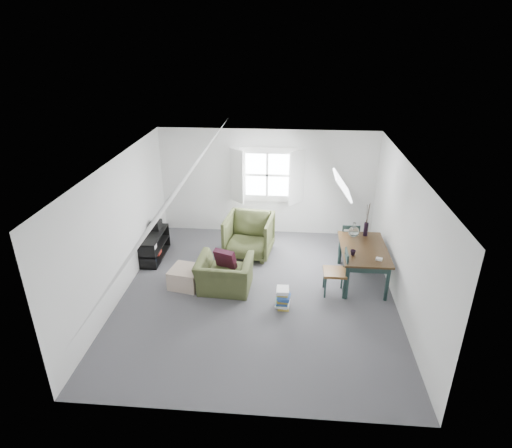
# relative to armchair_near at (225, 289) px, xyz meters

# --- Properties ---
(floor) EXTENTS (5.50, 5.50, 0.00)m
(floor) POSITION_rel_armchair_near_xyz_m (0.63, -0.11, 0.00)
(floor) COLOR #4A494E
(floor) RESTS_ON ground
(ceiling) EXTENTS (5.50, 5.50, 0.00)m
(ceiling) POSITION_rel_armchair_near_xyz_m (0.63, -0.11, 2.50)
(ceiling) COLOR white
(ceiling) RESTS_ON wall_back
(wall_back) EXTENTS (5.00, 0.00, 5.00)m
(wall_back) POSITION_rel_armchair_near_xyz_m (0.63, 2.64, 1.25)
(wall_back) COLOR silver
(wall_back) RESTS_ON ground
(wall_front) EXTENTS (5.00, 0.00, 5.00)m
(wall_front) POSITION_rel_armchair_near_xyz_m (0.63, -2.86, 1.25)
(wall_front) COLOR silver
(wall_front) RESTS_ON ground
(wall_left) EXTENTS (0.00, 5.50, 5.50)m
(wall_left) POSITION_rel_armchair_near_xyz_m (-1.87, -0.11, 1.25)
(wall_left) COLOR silver
(wall_left) RESTS_ON ground
(wall_right) EXTENTS (0.00, 5.50, 5.50)m
(wall_right) POSITION_rel_armchair_near_xyz_m (3.13, -0.11, 1.25)
(wall_right) COLOR silver
(wall_right) RESTS_ON ground
(slope_left) EXTENTS (3.19, 5.50, 4.48)m
(slope_left) POSITION_rel_armchair_near_xyz_m (-0.92, -0.11, 1.78)
(slope_left) COLOR white
(slope_left) RESTS_ON wall_left
(slope_right) EXTENTS (3.19, 5.50, 4.48)m
(slope_right) POSITION_rel_armchair_near_xyz_m (2.18, -0.11, 1.78)
(slope_right) COLOR white
(slope_right) RESTS_ON wall_right
(dormer_window) EXTENTS (1.71, 0.35, 1.30)m
(dormer_window) POSITION_rel_armchair_near_xyz_m (0.63, 2.57, 1.45)
(dormer_window) COLOR white
(dormer_window) RESTS_ON wall_back
(skylight) EXTENTS (0.35, 0.75, 0.47)m
(skylight) POSITION_rel_armchair_near_xyz_m (2.18, 1.19, 1.75)
(skylight) COLOR white
(skylight) RESTS_ON slope_right
(armchair_near) EXTENTS (1.05, 0.93, 0.65)m
(armchair_near) POSITION_rel_armchair_near_xyz_m (0.00, 0.00, 0.00)
(armchair_near) COLOR #3E4525
(armchair_near) RESTS_ON floor
(armchair_far) EXTENTS (1.09, 1.12, 0.91)m
(armchair_far) POSITION_rel_armchair_near_xyz_m (0.32, 1.44, 0.00)
(armchair_far) COLOR #3E4525
(armchair_far) RESTS_ON floor
(throw_pillow) EXTENTS (0.45, 0.36, 0.41)m
(throw_pillow) POSITION_rel_armchair_near_xyz_m (0.00, 0.15, 0.58)
(throw_pillow) COLOR #380F1F
(throw_pillow) RESTS_ON armchair_near
(ottoman) EXTENTS (0.65, 0.65, 0.37)m
(ottoman) POSITION_rel_armchair_near_xyz_m (-0.76, 0.08, 0.19)
(ottoman) COLOR tan
(ottoman) RESTS_ON floor
(dining_table) EXTENTS (0.87, 1.45, 0.72)m
(dining_table) POSITION_rel_armchair_near_xyz_m (2.61, 0.54, 0.63)
(dining_table) COLOR black
(dining_table) RESTS_ON floor
(demijohn) EXTENTS (0.22, 0.22, 0.30)m
(demijohn) POSITION_rel_armchair_near_xyz_m (2.46, 0.99, 0.85)
(demijohn) COLOR silver
(demijohn) RESTS_ON dining_table
(vase_twigs) EXTENTS (0.09, 0.10, 0.69)m
(vase_twigs) POSITION_rel_armchair_near_xyz_m (2.71, 1.09, 0.88)
(vase_twigs) COLOR black
(vase_twigs) RESTS_ON dining_table
(cup) EXTENTS (0.11, 0.11, 0.10)m
(cup) POSITION_rel_armchair_near_xyz_m (2.36, 0.24, 0.72)
(cup) COLOR black
(cup) RESTS_ON dining_table
(paper_box) EXTENTS (0.13, 0.11, 0.04)m
(paper_box) POSITION_rel_armchair_near_xyz_m (2.81, 0.09, 0.74)
(paper_box) COLOR white
(paper_box) RESTS_ON dining_table
(dining_chair_far) EXTENTS (0.40, 0.40, 0.86)m
(dining_chair_far) POSITION_rel_armchair_near_xyz_m (2.45, 1.39, 0.45)
(dining_chair_far) COLOR brown
(dining_chair_far) RESTS_ON floor
(dining_chair_near) EXTENTS (0.42, 0.42, 0.89)m
(dining_chair_near) POSITION_rel_armchair_near_xyz_m (2.07, 0.06, 0.46)
(dining_chair_near) COLOR brown
(dining_chair_near) RESTS_ON floor
(media_shelf) EXTENTS (0.37, 1.10, 0.56)m
(media_shelf) POSITION_rel_armchair_near_xyz_m (-1.69, 1.09, 0.25)
(media_shelf) COLOR black
(media_shelf) RESTS_ON floor
(electronics_box) EXTENTS (0.21, 0.27, 0.21)m
(electronics_box) POSITION_rel_armchair_near_xyz_m (-1.69, 1.38, 0.65)
(electronics_box) COLOR black
(electronics_box) RESTS_ON media_shelf
(magazine_stack) EXTENTS (0.28, 0.33, 0.37)m
(magazine_stack) POSITION_rel_armchair_near_xyz_m (1.11, -0.48, 0.19)
(magazine_stack) COLOR #B29933
(magazine_stack) RESTS_ON floor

